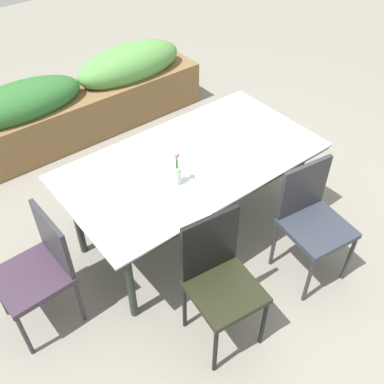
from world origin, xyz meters
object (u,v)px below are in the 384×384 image
Objects in this scene: flower_vase at (177,170)px; planter_box at (83,100)px; chair_end_left at (40,266)px; dining_table at (192,166)px; chair_near_left at (219,276)px; chair_near_right at (311,216)px.

flower_vase reaches higher than planter_box.
flower_vase is (0.97, -0.14, 0.37)m from chair_end_left.
chair_end_left reaches higher than dining_table.
flower_vase is at bearing -149.44° from dining_table.
chair_end_left is 0.89× the size of chair_near_left.
dining_table is 1.23m from chair_end_left.
dining_table is 6.75× the size of flower_vase.
dining_table is at bearing 30.56° from flower_vase.
dining_table is 0.71× the size of planter_box.
dining_table is 2.22× the size of chair_end_left.
chair_near_left is (0.80, -0.78, 0.06)m from chair_end_left.
chair_end_left reaches higher than planter_box.
chair_end_left is 1.12m from chair_near_left.
chair_near_left is 3.41× the size of flower_vase.
chair_near_left reaches higher than dining_table.
chair_end_left is at bearing -17.46° from chair_near_right.
chair_near_left is at bearing -117.86° from dining_table.
flower_vase is 2.03m from planter_box.
planter_box is at bearing -36.54° from chair_end_left.
chair_end_left is 1.05m from flower_vase.
chair_end_left is at bearing -36.90° from chair_near_left.
chair_end_left is 0.32× the size of planter_box.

